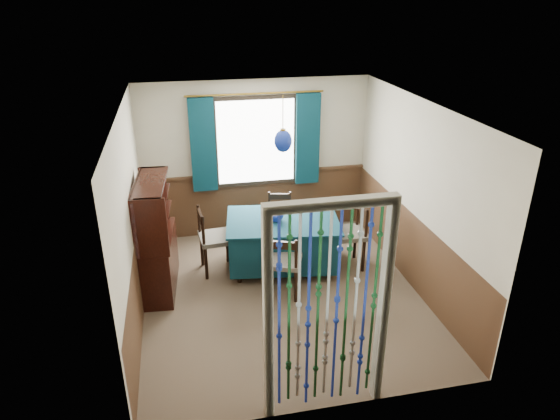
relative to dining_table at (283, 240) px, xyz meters
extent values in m
plane|color=brown|center=(-0.17, -0.73, -0.44)|extent=(4.00, 4.00, 0.00)
plane|color=silver|center=(-0.17, -0.73, 2.06)|extent=(4.00, 4.00, 0.00)
plane|color=beige|center=(-0.17, 1.27, 0.81)|extent=(3.60, 0.00, 3.60)
plane|color=beige|center=(-0.17, -2.73, 0.81)|extent=(3.60, 0.00, 3.60)
plane|color=beige|center=(-1.97, -0.73, 0.81)|extent=(0.00, 4.00, 4.00)
plane|color=beige|center=(1.63, -0.73, 0.81)|extent=(0.00, 4.00, 4.00)
plane|color=#472D1B|center=(-0.17, 1.26, 0.06)|extent=(3.60, 0.00, 3.60)
plane|color=#472D1B|center=(-0.17, -2.71, 0.06)|extent=(3.60, 0.00, 3.60)
plane|color=#472D1B|center=(-1.95, -0.73, 0.06)|extent=(0.00, 4.00, 4.00)
plane|color=#472D1B|center=(1.62, -0.73, 0.06)|extent=(0.00, 4.00, 4.00)
cube|color=black|center=(-0.17, 1.22, 1.11)|extent=(1.32, 0.12, 1.42)
cube|color=#0B2E3A|center=(0.00, 0.00, -0.02)|extent=(1.63, 1.23, 0.60)
cube|color=#0B2E3A|center=(0.00, 0.00, 0.30)|extent=(1.70, 1.29, 0.03)
cylinder|color=black|center=(-0.67, -0.29, -0.37)|extent=(0.07, 0.07, 0.14)
cylinder|color=black|center=(0.56, -0.47, -0.37)|extent=(0.07, 0.07, 0.14)
cylinder|color=black|center=(-0.56, 0.47, -0.37)|extent=(0.07, 0.07, 0.14)
cylinder|color=black|center=(0.67, 0.29, -0.37)|extent=(0.07, 0.07, 0.14)
cylinder|color=black|center=(-0.37, -0.79, -0.21)|extent=(0.04, 0.04, 0.46)
cylinder|color=black|center=(-0.02, -0.92, -0.21)|extent=(0.04, 0.04, 0.46)
cylinder|color=black|center=(-0.25, -0.47, -0.21)|extent=(0.04, 0.04, 0.46)
cylinder|color=black|center=(0.10, -0.59, -0.21)|extent=(0.04, 0.04, 0.46)
cube|color=#5B5549|center=(-0.14, -0.69, 0.05)|extent=(0.57, 0.55, 0.06)
cube|color=black|center=(-0.20, -0.86, 0.38)|extent=(0.38, 0.17, 0.10)
cylinder|color=black|center=(-0.37, -0.80, 0.24)|extent=(0.04, 0.04, 0.45)
cylinder|color=black|center=(-0.03, -0.93, 0.24)|extent=(0.04, 0.04, 0.45)
cylinder|color=black|center=(0.30, 0.82, -0.23)|extent=(0.04, 0.04, 0.42)
cylinder|color=black|center=(-0.03, 0.88, -0.23)|extent=(0.04, 0.04, 0.42)
cylinder|color=black|center=(0.24, 0.52, -0.23)|extent=(0.04, 0.04, 0.42)
cylinder|color=black|center=(-0.08, 0.58, -0.23)|extent=(0.04, 0.04, 0.42)
cube|color=#5B5549|center=(0.11, 0.70, 0.01)|extent=(0.47, 0.46, 0.06)
cube|color=black|center=(0.14, 0.86, 0.31)|extent=(0.35, 0.10, 0.09)
cylinder|color=black|center=(0.30, 0.83, 0.18)|extent=(0.04, 0.04, 0.41)
cylinder|color=black|center=(-0.02, 0.89, 0.18)|extent=(0.04, 0.04, 0.41)
cylinder|color=black|center=(-1.14, 0.28, -0.19)|extent=(0.05, 0.05, 0.49)
cylinder|color=black|center=(-1.11, -0.12, -0.19)|extent=(0.05, 0.05, 0.49)
cylinder|color=black|center=(-0.77, 0.31, -0.19)|extent=(0.05, 0.05, 0.49)
cylinder|color=black|center=(-0.73, -0.09, -0.19)|extent=(0.05, 0.05, 0.49)
cube|color=#5B5549|center=(-0.94, 0.09, 0.08)|extent=(0.49, 0.51, 0.07)
cube|color=black|center=(-1.14, 0.08, 0.44)|extent=(0.07, 0.42, 0.11)
cylinder|color=black|center=(-1.15, 0.27, 0.29)|extent=(0.04, 0.04, 0.48)
cylinder|color=black|center=(-1.12, -0.12, 0.29)|extent=(0.04, 0.04, 0.48)
cylinder|color=black|center=(1.10, -0.37, -0.19)|extent=(0.05, 0.05, 0.49)
cylinder|color=black|center=(1.12, 0.03, -0.19)|extent=(0.05, 0.05, 0.49)
cylinder|color=black|center=(0.72, -0.35, -0.19)|extent=(0.05, 0.05, 0.49)
cylinder|color=black|center=(0.74, 0.05, -0.19)|extent=(0.05, 0.05, 0.49)
cube|color=#5B5549|center=(0.92, -0.16, 0.09)|extent=(0.48, 0.50, 0.07)
cube|color=black|center=(1.12, -0.17, 0.44)|extent=(0.06, 0.42, 0.11)
cylinder|color=black|center=(1.11, -0.37, 0.29)|extent=(0.04, 0.04, 0.48)
cylinder|color=black|center=(1.13, 0.03, 0.29)|extent=(0.04, 0.04, 0.48)
cube|color=black|center=(-1.73, -0.19, -0.05)|extent=(0.50, 1.20, 0.77)
cube|color=black|center=(-1.73, -0.75, 0.71)|extent=(0.36, 0.08, 0.77)
cube|color=black|center=(-1.73, 0.36, 0.71)|extent=(0.36, 0.08, 0.77)
cube|color=black|center=(-1.73, -0.19, 1.08)|extent=(0.45, 1.20, 0.04)
cube|color=black|center=(-1.92, -0.19, 0.71)|extent=(0.12, 1.15, 0.77)
cube|color=black|center=(-1.70, -0.19, 0.60)|extent=(0.39, 1.11, 0.02)
cube|color=black|center=(-1.70, -0.19, 0.85)|extent=(0.39, 1.11, 0.02)
cylinder|color=olive|center=(0.00, 0.00, 1.76)|extent=(0.01, 0.01, 0.60)
ellipsoid|color=navy|center=(0.00, 0.00, 1.46)|extent=(0.24, 0.24, 0.30)
cylinder|color=olive|center=(0.00, 0.00, 1.61)|extent=(0.07, 0.07, 0.03)
imported|color=navy|center=(-0.09, -0.01, 0.41)|extent=(0.24, 0.24, 0.20)
imported|color=beige|center=(-1.68, -0.43, 0.64)|extent=(0.25, 0.25, 0.05)
imported|color=beige|center=(-1.68, -0.01, 0.43)|extent=(0.21, 0.21, 0.20)
camera|label=1|loc=(-1.34, -6.20, 3.30)|focal=32.00mm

